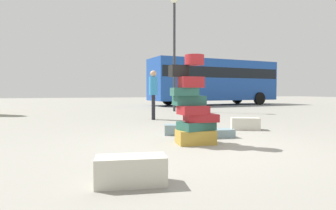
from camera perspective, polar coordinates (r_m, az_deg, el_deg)
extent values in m
plane|color=gray|center=(5.11, 6.24, -8.21)|extent=(80.00, 80.00, 0.00)
cube|color=#B28C33|center=(5.29, 5.52, -6.41)|extent=(0.73, 0.55, 0.26)
cube|color=#26594C|center=(5.28, 5.71, -4.17)|extent=(0.69, 0.54, 0.16)
cube|color=maroon|center=(5.25, 6.64, -2.59)|extent=(0.62, 0.46, 0.14)
cube|color=maroon|center=(5.14, 5.09, -1.03)|extent=(0.53, 0.39, 0.16)
cube|color=#26594C|center=(5.29, 4.23, 0.90)|extent=(0.58, 0.43, 0.18)
cube|color=#26594C|center=(5.19, 3.31, 2.68)|extent=(0.50, 0.37, 0.15)
cube|color=maroon|center=(5.19, 4.63, 4.58)|extent=(0.42, 0.30, 0.20)
cube|color=black|center=(5.25, 2.16, 6.83)|extent=(0.33, 0.23, 0.22)
cylinder|color=maroon|center=(5.23, 5.34, 9.02)|extent=(0.35, 0.35, 0.18)
cube|color=beige|center=(3.05, -7.46, -12.91)|extent=(0.77, 0.44, 0.30)
cube|color=gray|center=(6.38, 2.93, -4.97)|extent=(0.87, 0.60, 0.23)
cube|color=beige|center=(7.45, 15.27, -3.65)|extent=(0.78, 0.62, 0.30)
cube|color=gray|center=(6.08, 9.88, -5.64)|extent=(0.71, 0.44, 0.17)
cylinder|color=black|center=(9.87, -2.94, -0.43)|extent=(0.12, 0.12, 0.84)
cylinder|color=black|center=(9.65, -2.98, -0.50)|extent=(0.12, 0.12, 0.84)
cylinder|color=#338CCC|center=(9.75, -2.97, 3.85)|extent=(0.30, 0.30, 0.62)
sphere|color=tan|center=(9.77, -2.98, 6.32)|extent=(0.22, 0.22, 0.22)
cube|color=#1E4CA5|center=(20.64, 9.30, 4.90)|extent=(9.66, 3.54, 2.80)
cube|color=black|center=(20.66, 9.31, 6.26)|extent=(9.48, 3.53, 0.70)
cylinder|color=black|center=(23.46, 13.77, 1.42)|extent=(0.92, 0.35, 0.90)
cylinder|color=black|center=(21.56, 17.92, 1.25)|extent=(0.92, 0.35, 0.90)
cylinder|color=black|center=(20.21, 0.03, 1.29)|extent=(0.92, 0.35, 0.90)
cylinder|color=black|center=(17.97, 3.39, 1.10)|extent=(0.92, 0.35, 0.90)
cylinder|color=#333338|center=(13.81, 1.28, 9.61)|extent=(0.12, 0.12, 5.23)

